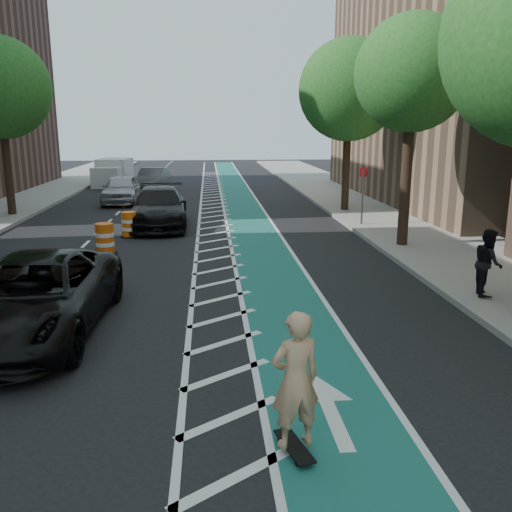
{
  "coord_description": "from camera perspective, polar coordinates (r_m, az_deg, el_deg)",
  "views": [
    {
      "loc": [
        1.27,
        -9.89,
        4.12
      ],
      "look_at": [
        2.36,
        2.67,
        1.1
      ],
      "focal_mm": 38.0,
      "sensor_mm": 36.0,
      "label": 1
    }
  ],
  "objects": [
    {
      "name": "tree_r_c",
      "position": [
        19.15,
        16.12,
        17.91
      ],
      "size": [
        4.2,
        4.2,
        7.9
      ],
      "color": "#382619",
      "rests_on": "ground"
    },
    {
      "name": "bike_lane",
      "position": [
        20.39,
        0.02,
        1.82
      ],
      "size": [
        2.0,
        90.0,
        0.01
      ],
      "primitive_type": "cube",
      "color": "#1B6158",
      "rests_on": "ground"
    },
    {
      "name": "sidewalk_right",
      "position": [
        21.91,
        17.22,
        2.21
      ],
      "size": [
        5.0,
        90.0,
        0.15
      ],
      "primitive_type": "cube",
      "color": "gray",
      "rests_on": "ground"
    },
    {
      "name": "building_right_far",
      "position": [
        34.44,
        25.05,
        21.27
      ],
      "size": [
        14.0,
        22.0,
        19.0
      ],
      "primitive_type": "cube",
      "color": "#84664C",
      "rests_on": "ground"
    },
    {
      "name": "car_grey",
      "position": [
        36.86,
        -10.82,
        7.96
      ],
      "size": [
        2.09,
        4.61,
        1.47
      ],
      "primitive_type": "imported",
      "rotation": [
        0.0,
        0.0,
        -0.12
      ],
      "color": "#515055",
      "rests_on": "ground"
    },
    {
      "name": "skateboard",
      "position": [
        7.44,
        4.03,
        -19.35
      ],
      "size": [
        0.45,
        0.88,
        0.11
      ],
      "rotation": [
        0.0,
        0.0,
        0.26
      ],
      "color": "black",
      "rests_on": "ground"
    },
    {
      "name": "barrel_b",
      "position": [
        21.26,
        -13.2,
        3.18
      ],
      "size": [
        0.71,
        0.71,
        0.97
      ],
      "color": "#EC5E0C",
      "rests_on": "ground"
    },
    {
      "name": "pedestrian",
      "position": [
        14.07,
        23.22,
        -0.62
      ],
      "size": [
        0.8,
        0.92,
        1.62
      ],
      "primitive_type": "imported",
      "rotation": [
        0.0,
        0.0,
        1.3
      ],
      "color": "black",
      "rests_on": "sidewalk_right"
    },
    {
      "name": "barrel_a",
      "position": [
        18.59,
        -15.61,
        1.68
      ],
      "size": [
        0.75,
        0.75,
        1.02
      ],
      "color": "#D5530B",
      "rests_on": "ground"
    },
    {
      "name": "tree_r_d",
      "position": [
        26.78,
        9.81,
        16.81
      ],
      "size": [
        4.2,
        4.2,
        7.9
      ],
      "color": "#382619",
      "rests_on": "ground"
    },
    {
      "name": "box_truck",
      "position": [
        40.48,
        -14.82,
        8.41
      ],
      "size": [
        2.37,
        4.64,
        1.87
      ],
      "rotation": [
        0.0,
        0.0,
        -0.09
      ],
      "color": "silver",
      "rests_on": "ground"
    },
    {
      "name": "suv_far",
      "position": [
        23.21,
        -10.14,
        5.07
      ],
      "size": [
        2.52,
        5.71,
        1.63
      ],
      "primitive_type": "imported",
      "rotation": [
        0.0,
        0.0,
        0.04
      ],
      "color": "black",
      "rests_on": "ground"
    },
    {
      "name": "buffer_strip",
      "position": [
        20.32,
        -4.2,
        1.74
      ],
      "size": [
        1.4,
        90.0,
        0.01
      ],
      "primitive_type": "cube",
      "color": "silver",
      "rests_on": "ground"
    },
    {
      "name": "barrel_c",
      "position": [
        29.48,
        -13.87,
        5.86
      ],
      "size": [
        0.65,
        0.65,
        0.89
      ],
      "color": "#E14A0B",
      "rests_on": "ground"
    },
    {
      "name": "sign_post",
      "position": [
        22.96,
        11.16,
        6.28
      ],
      "size": [
        0.35,
        0.08,
        2.47
      ],
      "color": "#4C4C4C",
      "rests_on": "ground"
    },
    {
      "name": "suv_near",
      "position": [
        11.8,
        -22.36,
        -3.96
      ],
      "size": [
        2.84,
        5.8,
        1.59
      ],
      "primitive_type": "imported",
      "rotation": [
        0.0,
        0.0,
        -0.04
      ],
      "color": "black",
      "rests_on": "ground"
    },
    {
      "name": "skateboarder",
      "position": [
        6.98,
        4.16,
        -12.9
      ],
      "size": [
        0.76,
        0.59,
        1.82
      ],
      "primitive_type": "imported",
      "rotation": [
        0.0,
        0.0,
        3.41
      ],
      "color": "tan",
      "rests_on": "skateboard"
    },
    {
      "name": "car_silver",
      "position": [
        30.89,
        -13.99,
        6.86
      ],
      "size": [
        1.95,
        4.62,
        1.56
      ],
      "primitive_type": "imported",
      "rotation": [
        0.0,
        0.0,
        0.02
      ],
      "color": "#ABA9AF",
      "rests_on": "ground"
    },
    {
      "name": "curb_right",
      "position": [
        21.11,
        11.04,
        2.18
      ],
      "size": [
        0.12,
        90.0,
        0.16
      ],
      "primitive_type": "cube",
      "color": "gray",
      "rests_on": "ground"
    },
    {
      "name": "ground",
      "position": [
        10.79,
        -11.48,
        -9.26
      ],
      "size": [
        120.0,
        120.0,
        0.0
      ],
      "primitive_type": "plane",
      "color": "black",
      "rests_on": "ground"
    }
  ]
}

